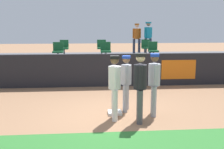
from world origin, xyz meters
TOP-DOWN VIEW (x-y plane):
  - ground_plane at (0.00, 0.00)m, footprint 60.00×60.00m
  - first_base at (-0.08, 0.13)m, footprint 0.40×0.40m
  - player_fielder_home at (-0.13, -0.31)m, footprint 0.34×0.55m
  - player_runner_visitor at (1.03, -0.05)m, footprint 0.40×0.50m
  - player_coach_visitor at (0.28, 0.41)m, footprint 0.40×0.46m
  - player_umpire at (0.52, -0.59)m, footprint 0.40×0.52m
  - field_wall at (0.01, 3.85)m, footprint 18.00×0.26m
  - bleacher_platform at (0.00, 6.42)m, footprint 18.00×4.80m
  - seat_back_center at (-0.15, 7.09)m, footprint 0.47×0.44m
  - seat_front_right at (2.24, 5.29)m, footprint 0.45×0.44m
  - seat_back_left at (-2.14, 7.09)m, footprint 0.46×0.44m
  - seat_front_center at (-0.04, 5.29)m, footprint 0.48×0.44m
  - seat_front_left at (-2.26, 5.29)m, footprint 0.48×0.44m
  - seat_back_right at (2.26, 7.09)m, footprint 0.46×0.44m
  - spectator_hooded at (2.49, 7.63)m, footprint 0.47×0.44m
  - spectator_capped at (1.88, 7.85)m, footprint 0.45×0.41m

SIDE VIEW (x-z plane):
  - ground_plane at x=0.00m, z-range 0.00..0.00m
  - first_base at x=-0.08m, z-range 0.00..0.08m
  - bleacher_platform at x=0.00m, z-range 0.00..0.95m
  - field_wall at x=0.01m, z-range 0.00..1.38m
  - player_coach_visitor at x=0.28m, z-range 0.13..1.83m
  - player_fielder_home at x=-0.13m, z-range 0.14..1.92m
  - player_runner_visitor at x=1.03m, z-range 0.14..1.94m
  - player_umpire at x=0.52m, z-range 0.15..2.02m
  - seat_front_right at x=2.24m, z-range 1.00..1.84m
  - seat_back_right at x=2.26m, z-range 1.00..1.84m
  - seat_back_left at x=-2.14m, z-range 1.00..1.84m
  - seat_back_center at x=-0.15m, z-range 1.00..1.84m
  - seat_front_left at x=-2.26m, z-range 1.00..1.84m
  - seat_front_center at x=-0.04m, z-range 1.00..1.84m
  - spectator_capped at x=1.88m, z-range 1.08..2.78m
  - spectator_hooded at x=2.49m, z-range 1.09..2.87m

